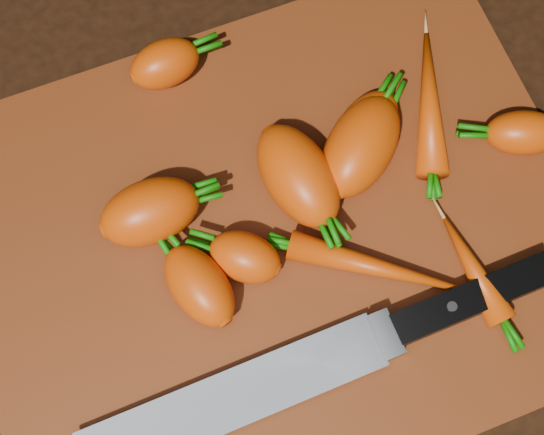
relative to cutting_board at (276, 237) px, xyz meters
name	(u,v)px	position (x,y,z in m)	size (l,w,h in m)	color
ground	(276,241)	(0.00, 0.00, -0.01)	(2.00, 2.00, 0.01)	black
cutting_board	(276,237)	(0.00, 0.00, 0.00)	(0.50, 0.40, 0.01)	maroon
carrot_0	(150,212)	(-0.09, 0.05, 0.03)	(0.08, 0.05, 0.05)	#C84209
carrot_1	(245,257)	(-0.03, -0.01, 0.03)	(0.06, 0.04, 0.04)	#C84209
carrot_2	(298,176)	(0.03, 0.03, 0.03)	(0.09, 0.05, 0.05)	#C84209
carrot_3	(199,286)	(-0.07, -0.02, 0.03)	(0.07, 0.04, 0.04)	#C84209
carrot_4	(367,123)	(0.10, 0.06, 0.03)	(0.06, 0.04, 0.04)	#C84209
carrot_5	(165,64)	(-0.04, 0.17, 0.03)	(0.06, 0.04, 0.04)	#C84209
carrot_6	(524,133)	(0.22, 0.00, 0.02)	(0.06, 0.04, 0.04)	#C84209
carrot_7	(429,102)	(0.16, 0.06, 0.02)	(0.13, 0.03, 0.03)	#C84209
carrot_8	(375,267)	(0.06, -0.06, 0.02)	(0.14, 0.02, 0.02)	#C84209
carrot_9	(473,269)	(0.13, -0.09, 0.02)	(0.09, 0.02, 0.02)	#C84209
carrot_10	(361,146)	(0.09, 0.04, 0.03)	(0.09, 0.05, 0.05)	#C84209
knife	(262,387)	(-0.05, -0.11, 0.02)	(0.39, 0.05, 0.02)	gray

